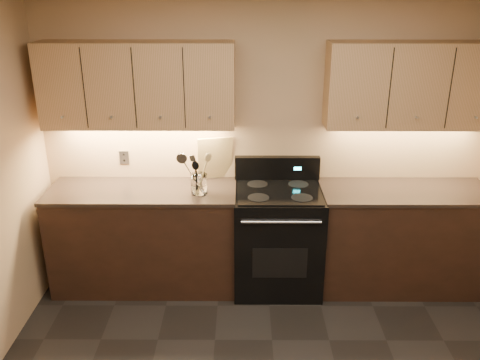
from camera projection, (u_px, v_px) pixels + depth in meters
name	position (u px, v px, depth m)	size (l,w,h in m)	color
wall_back	(269.00, 138.00, 4.50)	(4.00, 0.04, 2.60)	tan
counter_left	(145.00, 237.00, 4.53)	(1.62, 0.62, 0.93)	black
counter_right	(401.00, 238.00, 4.52)	(1.46, 0.62, 0.93)	black
stove	(277.00, 237.00, 4.50)	(0.76, 0.68, 1.14)	black
upper_cab_left	(138.00, 85.00, 4.18)	(1.60, 0.30, 0.70)	tan
upper_cab_right	(414.00, 85.00, 4.17)	(1.44, 0.30, 0.70)	tan
outlet_plate	(124.00, 157.00, 4.57)	(0.09, 0.01, 0.12)	#B2B5BA
utensil_crock	(199.00, 184.00, 4.26)	(0.17, 0.17, 0.17)	white
cutting_board	(215.00, 158.00, 4.53)	(0.31, 0.02, 0.40)	tan
wooden_spoon	(196.00, 173.00, 4.21)	(0.06, 0.06, 0.34)	tan
black_spoon	(197.00, 175.00, 4.23)	(0.06, 0.06, 0.30)	black
steel_spatula	(202.00, 172.00, 4.23)	(0.08, 0.08, 0.34)	silver
steel_skimmer	(202.00, 172.00, 4.19)	(0.09, 0.09, 0.37)	silver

